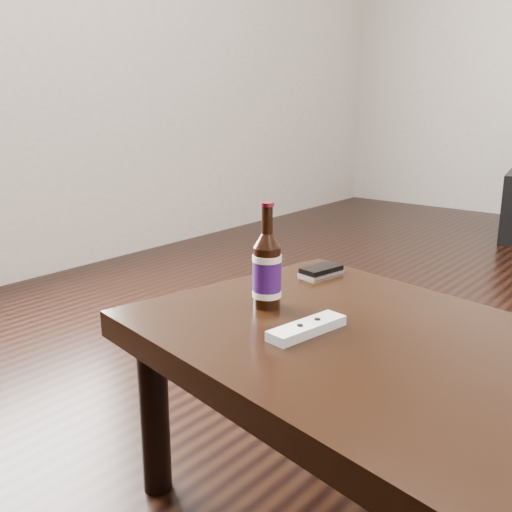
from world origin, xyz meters
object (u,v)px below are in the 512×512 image
Objects in this scene: phone at (321,271)px; remote at (307,328)px; coffee_table at (416,384)px; beer_bottle at (267,271)px.

remote is at bearing -50.65° from phone.
beer_bottle is (-0.36, 0.03, 0.14)m from coffee_table.
beer_bottle is 0.18m from remote.
remote is at bearing -169.32° from coffee_table.
beer_bottle is at bearing 174.98° from coffee_table.
phone is 0.40m from remote.
beer_bottle is at bearing -71.42° from phone.
remote is at bearing -24.93° from beer_bottle.
coffee_table is at bearing -5.02° from beer_bottle.
phone is at bearing 98.18° from beer_bottle.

